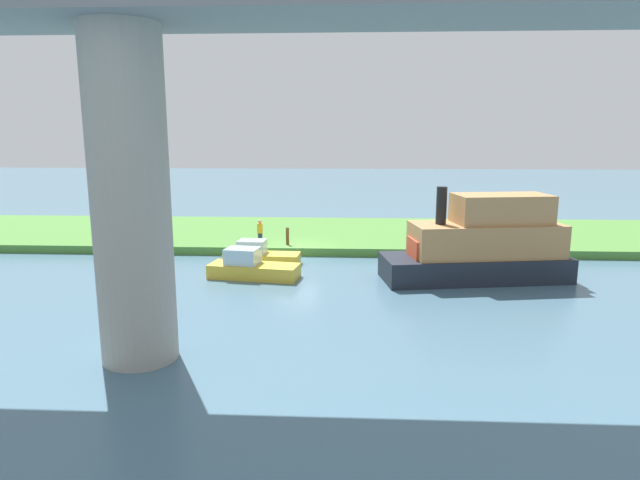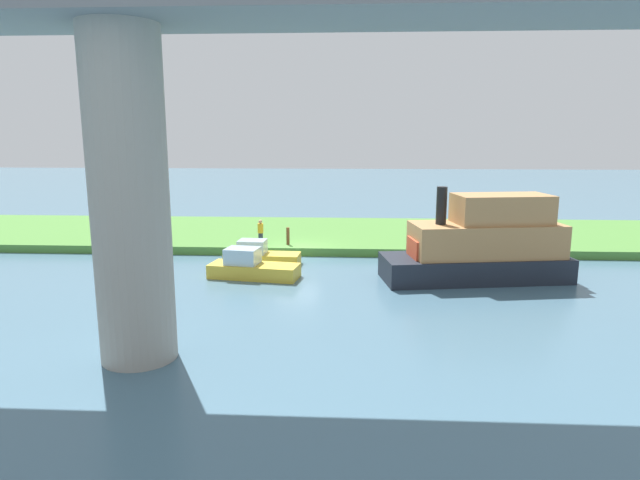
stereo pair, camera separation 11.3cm
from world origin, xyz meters
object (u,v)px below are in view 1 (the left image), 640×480
at_px(motorboat_red, 482,245).
at_px(person_on_bank, 260,231).
at_px(skiff_small, 251,267).
at_px(mooring_post, 288,236).
at_px(bridge_pylon, 131,200).
at_px(pontoon_yellow, 260,256).

bearing_deg(motorboat_red, person_on_bank, -28.40).
bearing_deg(skiff_small, mooring_post, -101.39).
bearing_deg(bridge_pylon, pontoon_yellow, -98.01).
relative_size(bridge_pylon, mooring_post, 9.79).
height_order(mooring_post, motorboat_red, motorboat_red).
relative_size(mooring_post, pontoon_yellow, 0.25).
xyz_separation_m(mooring_post, motorboat_red, (-10.38, 5.71, 0.71)).
relative_size(person_on_bank, pontoon_yellow, 0.33).
xyz_separation_m(mooring_post, pontoon_yellow, (1.22, 3.18, -0.54)).
bearing_deg(motorboat_red, pontoon_yellow, -12.29).
distance_m(bridge_pylon, skiff_small, 11.43).
bearing_deg(mooring_post, skiff_small, 78.61).
relative_size(motorboat_red, skiff_small, 2.02).
xyz_separation_m(bridge_pylon, motorboat_red, (-13.44, -10.54, -3.49)).
relative_size(bridge_pylon, motorboat_red, 1.09).
relative_size(mooring_post, motorboat_red, 0.11).
bearing_deg(pontoon_yellow, motorboat_red, 167.71).
height_order(person_on_bank, motorboat_red, motorboat_red).
distance_m(bridge_pylon, person_on_bank, 17.65).
distance_m(motorboat_red, skiff_small, 11.65).
distance_m(person_on_bank, skiff_small, 6.94).
xyz_separation_m(person_on_bank, motorboat_red, (-12.21, 6.60, 0.54)).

